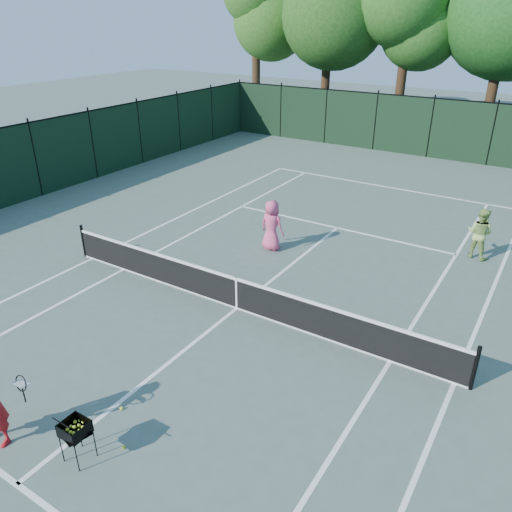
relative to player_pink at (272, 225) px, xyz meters
The scene contains 16 objects.
ground 3.87m from the player_pink, 73.10° to the right, with size 90.00×90.00×0.00m, color #4D5D53.
sideline_doubles_left 5.74m from the player_pink, 140.51° to the right, with size 0.10×23.77×0.01m, color white.
sideline_doubles_right 7.56m from the player_pink, 28.77° to the right, with size 0.10×23.77×0.01m, color white.
sideline_singles_left 4.78m from the player_pink, 129.84° to the right, with size 0.10×23.77×0.01m, color white.
sideline_singles_right 6.40m from the player_pink, 34.74° to the right, with size 0.10×23.77×0.01m, color white.
baseline_far 8.38m from the player_pink, 82.43° to the left, with size 10.97×0.10×0.01m, color white.
service_line_near 10.11m from the player_pink, 83.74° to the right, with size 8.23×0.10×0.01m, color white.
service_line_far 3.11m from the player_pink, 68.47° to the left, with size 8.23×0.10×0.01m, color white.
center_service_line 3.87m from the player_pink, 73.10° to the right, with size 0.10×12.80×0.01m, color white.
tennis_net 3.79m from the player_pink, 73.10° to the right, with size 11.69×0.09×1.06m.
fence_far 14.44m from the player_pink, 85.63° to the left, with size 24.00×0.05×3.00m, color black.
player_pink is the anchor object (origin of this frame).
player_green 6.44m from the player_pink, 27.08° to the left, with size 0.91×0.79×1.62m.
ball_hopper 9.23m from the player_pink, 80.26° to the right, with size 0.52×0.52×0.82m.
loose_ball_near_cart 8.81m from the player_pink, 76.67° to the right, with size 0.07×0.07×0.07m, color #CED92C.
loose_ball_midcourt 8.01m from the player_pink, 80.73° to the right, with size 0.07×0.07×0.07m, color #E9F331.
Camera 1 is at (6.35, -9.11, 6.96)m, focal length 35.00 mm.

